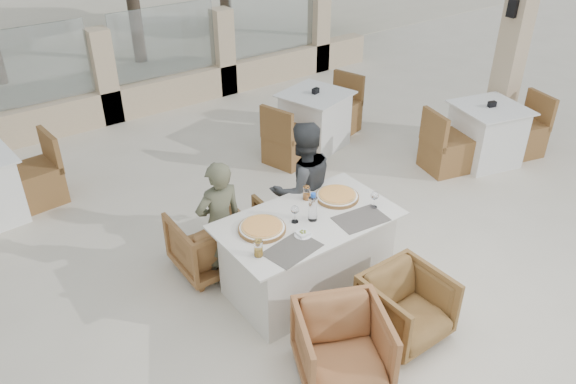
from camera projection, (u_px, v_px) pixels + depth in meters
ground at (301, 293)px, 5.24m from camera, size 80.00×80.00×0.00m
perimeter_wall_far at (103, 70)px, 8.15m from camera, size 10.00×0.34×1.60m
lantern_pillar at (507, 71)px, 7.51m from camera, size 0.34×0.34×2.00m
dining_table at (307, 254)px, 5.11m from camera, size 1.60×0.90×0.77m
placemat_near_left at (292, 249)px, 4.54m from camera, size 0.50×0.38×0.00m
placemat_near_right at (361, 219)px, 4.91m from camera, size 0.48×0.35×0.00m
pizza_left at (262, 228)px, 4.76m from camera, size 0.50×0.50×0.05m
pizza_right at (337, 196)px, 5.20m from camera, size 0.49×0.49×0.05m
water_bottle at (313, 207)px, 4.84m from camera, size 0.08×0.08×0.27m
wine_glass_centre at (295, 213)px, 4.83m from camera, size 0.09×0.09×0.18m
wine_glass_corner at (374, 199)px, 5.03m from camera, size 0.08×0.08×0.18m
beer_glass_left at (258, 248)px, 4.44m from camera, size 0.09×0.09×0.14m
beer_glass_right at (306, 193)px, 5.16m from camera, size 0.08×0.08×0.13m
olive_dish at (303, 233)px, 4.70m from camera, size 0.14×0.14×0.04m
armchair_far_left at (209, 242)px, 5.41m from camera, size 0.66×0.68×0.61m
armchair_far_right at (294, 222)px, 5.70m from camera, size 0.66×0.68×0.60m
armchair_near_left at (342, 347)px, 4.25m from camera, size 0.89×0.90×0.62m
armchair_near_right at (406, 307)px, 4.66m from camera, size 0.64×0.65×0.59m
diner_left at (220, 223)px, 5.11m from camera, size 0.46×0.31×1.26m
diner_right at (302, 188)px, 5.51m from camera, size 0.75×0.63×1.39m
bg_table_b at (315, 120)px, 7.65m from camera, size 1.81×1.25×0.77m
bg_table_c at (486, 134)px, 7.26m from camera, size 1.79×1.18×0.77m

